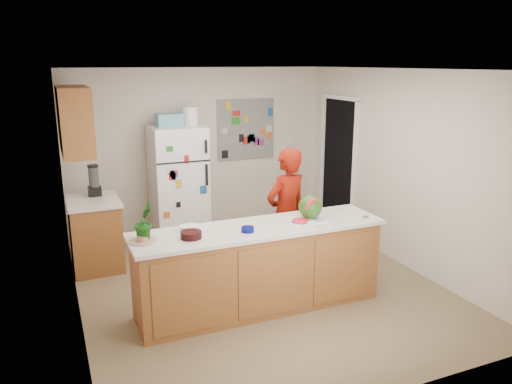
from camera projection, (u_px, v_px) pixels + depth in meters
name	position (u px, v px, depth m)	size (l,w,h in m)	color
floor	(258.00, 286.00, 5.93)	(4.00, 4.50, 0.02)	brown
wall_back	(200.00, 151.00, 7.63)	(4.00, 0.02, 2.50)	beige
wall_left	(69.00, 202.00, 4.85)	(0.02, 4.50, 2.50)	beige
wall_right	(403.00, 169.00, 6.37)	(0.02, 4.50, 2.50)	beige
ceiling	(258.00, 68.00, 5.29)	(4.00, 4.50, 0.02)	white
doorway	(339.00, 166.00, 7.71)	(0.03, 0.85, 2.04)	black
peninsula_base	(259.00, 269.00, 5.30)	(2.60, 0.62, 0.88)	brown
peninsula_top	(259.00, 228.00, 5.18)	(2.68, 0.70, 0.04)	silver
side_counter_base	(96.00, 235.00, 6.38)	(0.60, 0.80, 0.86)	brown
side_counter_top	(93.00, 201.00, 6.27)	(0.64, 0.84, 0.04)	silver
upper_cabinets	(74.00, 121.00, 5.92)	(0.35, 1.00, 0.80)	brown
refrigerator	(179.00, 185.00, 7.22)	(0.75, 0.70, 1.70)	silver
fridge_top_bin	(169.00, 120.00, 6.94)	(0.35, 0.28, 0.18)	#5999B2
photo_collage	(246.00, 129.00, 7.81)	(0.95, 0.01, 0.95)	slate
person	(286.00, 214.00, 5.96)	(0.59, 0.39, 1.61)	#701006
blender_appliance	(94.00, 181.00, 6.40)	(0.13, 0.13, 0.38)	black
cutting_board	(306.00, 220.00, 5.37)	(0.40, 0.30, 0.01)	white
watermelon	(310.00, 207.00, 5.38)	(0.26, 0.26, 0.26)	#2F5412
watermelon_slice	(300.00, 221.00, 5.29)	(0.17, 0.17, 0.02)	#BA132E
cherry_bowl	(191.00, 235.00, 4.83)	(0.21, 0.21, 0.07)	black
white_bowl	(189.00, 228.00, 5.02)	(0.18, 0.18, 0.06)	silver
cobalt_bowl	(248.00, 229.00, 5.01)	(0.13, 0.13, 0.05)	#020756
plate	(143.00, 241.00, 4.74)	(0.26, 0.26, 0.02)	#B2AC88
paper_towel	(303.00, 221.00, 5.33)	(0.20, 0.18, 0.02)	silver
keys	(366.00, 217.00, 5.48)	(0.08, 0.04, 0.01)	gray
potted_plant	(144.00, 222.00, 4.73)	(0.21, 0.17, 0.38)	#133F0B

